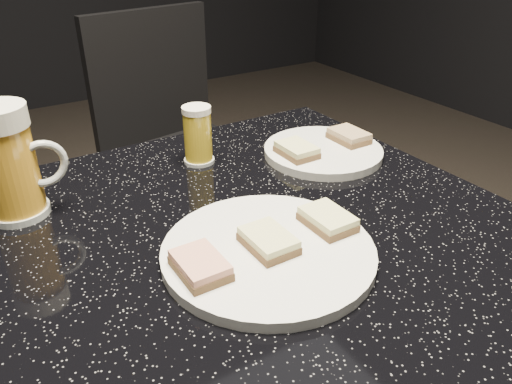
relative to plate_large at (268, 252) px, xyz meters
The scene contains 8 objects.
plate_large is the anchor object (origin of this frame).
plate_small 0.32m from the plate_large, 39.06° to the left, with size 0.21×0.21×0.01m, color white.
table 0.26m from the plate_large, 69.38° to the left, with size 0.70×0.70×0.75m.
beer_mug 0.37m from the plate_large, 131.56° to the left, with size 0.11×0.08×0.16m.
beer_tumbler 0.30m from the plate_large, 80.20° to the left, with size 0.05×0.05×0.10m.
chair 1.04m from the plate_large, 73.32° to the left, with size 0.48×0.48×0.88m.
canapes_on_plate_large 0.02m from the plate_large, 53.13° to the right, with size 0.23×0.07×0.02m.
canapes_on_plate_small 0.32m from the plate_large, 39.06° to the left, with size 0.17×0.07×0.02m.
Camera 1 is at (-0.30, -0.48, 1.11)m, focal length 35.00 mm.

